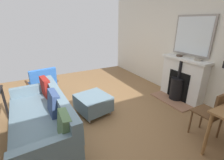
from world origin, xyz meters
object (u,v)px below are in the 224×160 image
object	(u,v)px
mantel_bowl_near	(179,56)
fireplace	(181,81)
sofa	(43,120)
mantel_bowl_far	(198,59)
armchair_accent	(43,82)
dining_chair_near_fireplace	(213,111)
ottoman	(93,103)

from	to	relation	value
mantel_bowl_near	fireplace	bearing A→B (deg)	76.37
mantel_bowl_near	sofa	distance (m)	3.35
mantel_bowl_far	sofa	xyz separation A→B (m)	(3.27, -0.36, -0.74)
fireplace	mantel_bowl_near	bearing A→B (deg)	-103.63
armchair_accent	dining_chair_near_fireplace	world-z (taller)	dining_chair_near_fireplace
sofa	armchair_accent	world-z (taller)	armchair_accent
mantel_bowl_near	dining_chair_near_fireplace	size ratio (longest dim) A/B	0.17
mantel_bowl_near	dining_chair_near_fireplace	distance (m)	1.76
mantel_bowl_near	dining_chair_near_fireplace	xyz separation A→B (m)	(0.81, 1.45, -0.56)
mantel_bowl_far	sofa	bearing A→B (deg)	-6.37
fireplace	ottoman	world-z (taller)	fireplace
sofa	mantel_bowl_near	bearing A→B (deg)	-177.74
fireplace	dining_chair_near_fireplace	bearing A→B (deg)	58.54
mantel_bowl_near	armchair_accent	bearing A→B (deg)	-24.14
mantel_bowl_near	sofa	bearing A→B (deg)	2.26
sofa	ottoman	distance (m)	1.08
ottoman	sofa	bearing A→B (deg)	18.33
mantel_bowl_near	armchair_accent	xyz separation A→B (m)	(3.11, -1.39, -0.62)
dining_chair_near_fireplace	mantel_bowl_near	bearing A→B (deg)	-119.26
fireplace	mantel_bowl_near	distance (m)	0.64
mantel_bowl_far	armchair_accent	xyz separation A→B (m)	(3.11, -1.89, -0.62)
mantel_bowl_near	ottoman	size ratio (longest dim) A/B	0.20
armchair_accent	sofa	bearing A→B (deg)	84.01
fireplace	dining_chair_near_fireplace	size ratio (longest dim) A/B	1.34
mantel_bowl_far	sofa	world-z (taller)	mantel_bowl_far
mantel_bowl_near	dining_chair_near_fireplace	bearing A→B (deg)	60.74
ottoman	fireplace	bearing A→B (deg)	169.41
dining_chair_near_fireplace	mantel_bowl_far	bearing A→B (deg)	-130.34
fireplace	armchair_accent	size ratio (longest dim) A/B	1.40
armchair_accent	dining_chair_near_fireplace	bearing A→B (deg)	128.90
mantel_bowl_near	armchair_accent	distance (m)	3.46
mantel_bowl_near	sofa	world-z (taller)	mantel_bowl_near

